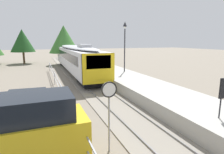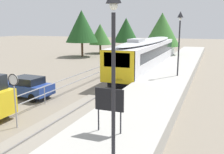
{
  "view_description": "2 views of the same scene",
  "coord_description": "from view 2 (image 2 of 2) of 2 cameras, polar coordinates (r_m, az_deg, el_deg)",
  "views": [
    {
      "loc": [
        -4.56,
        1.86,
        4.26
      ],
      "look_at": [
        0.4,
        14.72,
        1.6
      ],
      "focal_mm": 30.19,
      "sensor_mm": 36.0,
      "label": 1
    },
    {
      "loc": [
        6.84,
        -1.63,
        5.15
      ],
      "look_at": [
        0.4,
        14.72,
        1.6
      ],
      "focal_mm": 41.38,
      "sensor_mm": 36.0,
      "label": 2
    }
  ],
  "objects": [
    {
      "name": "tree_distant_left",
      "position": [
        47.94,
        -2.63,
        9.42
      ],
      "size": [
        4.16,
        4.16,
        5.36
      ],
      "color": "brown",
      "rests_on": "ground"
    },
    {
      "name": "speed_limit_sign",
      "position": [
        13.69,
        -20.89,
        -2.12
      ],
      "size": [
        0.61,
        0.1,
        2.81
      ],
      "color": "#9EA0A5",
      "rests_on": "ground"
    },
    {
      "name": "carpark_fence",
      "position": [
        17.51,
        -14.7,
        -2.98
      ],
      "size": [
        0.06,
        36.06,
        1.25
      ],
      "color": "#9EA0A5",
      "rests_on": "ground"
    },
    {
      "name": "platform_notice_board",
      "position": [
        10.25,
        -0.58,
        -5.39
      ],
      "size": [
        1.2,
        0.08,
        1.8
      ],
      "color": "#232328",
      "rests_on": "station_platform"
    },
    {
      "name": "tree_behind_carpark",
      "position": [
        44.69,
        3.12,
        10.29
      ],
      "size": [
        4.34,
        4.34,
        6.35
      ],
      "color": "brown",
      "rests_on": "ground"
    },
    {
      "name": "parked_hatchback_blue",
      "position": [
        19.56,
        -18.51,
        -2.06
      ],
      "size": [
        4.09,
        1.98,
        1.53
      ],
      "color": "navy",
      "rests_on": "ground"
    },
    {
      "name": "commuter_train",
      "position": [
        29.65,
        8.08,
        5.51
      ],
      "size": [
        2.82,
        20.93,
        3.74
      ],
      "color": "silver",
      "rests_on": "track_rails"
    },
    {
      "name": "platform_lamp_near_end",
      "position": [
        7.55,
        0.32,
        7.4
      ],
      "size": [
        0.34,
        0.34,
        5.35
      ],
      "color": "#232328",
      "rests_on": "station_platform"
    },
    {
      "name": "station_platform",
      "position": [
        24.36,
        12.61,
        0.02
      ],
      "size": [
        3.9,
        60.0,
        0.9
      ],
      "primitive_type": "cube",
      "color": "#A8A59E",
      "rests_on": "ground"
    },
    {
      "name": "platform_lamp_mid_platform",
      "position": [
        22.35,
        14.71,
        9.7
      ],
      "size": [
        0.34,
        0.34,
        5.35
      ],
      "color": "#232328",
      "rests_on": "station_platform"
    },
    {
      "name": "ground_plane",
      "position": [
        26.11,
        -1.09,
        0.05
      ],
      "size": [
        160.0,
        160.0,
        0.0
      ],
      "primitive_type": "plane",
      "color": "slate"
    },
    {
      "name": "tree_distant_centre",
      "position": [
        43.01,
        -6.71,
        11.07
      ],
      "size": [
        5.29,
        5.29,
        7.53
      ],
      "color": "brown",
      "rests_on": "ground"
    },
    {
      "name": "tree_behind_station_far",
      "position": [
        38.6,
        10.99,
        10.28
      ],
      "size": [
        5.26,
        5.26,
        6.9
      ],
      "color": "brown",
      "rests_on": "ground"
    },
    {
      "name": "track_rails",
      "position": [
        25.13,
        5.24,
        -0.37
      ],
      "size": [
        3.2,
        60.0,
        0.14
      ],
      "color": "gray",
      "rests_on": "ground"
    }
  ]
}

